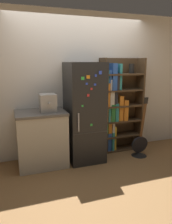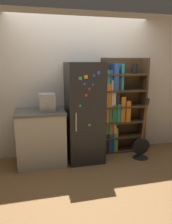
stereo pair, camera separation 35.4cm
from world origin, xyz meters
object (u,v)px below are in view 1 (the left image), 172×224
Objects in this scene: refrigerator at (84,112)px; guitar at (140,147)px; bookshelf at (116,107)px; espresso_machine at (48,103)px.

guitar is at bearing -13.13° from refrigerator.
bookshelf is 1.59× the size of guitar.
bookshelf reaches higher than guitar.
refrigerator reaches higher than espresso_machine.
espresso_machine is at bearing -170.53° from bookshelf.
espresso_machine is 0.29× the size of guitar.
refrigerator is 0.67m from espresso_machine.
refrigerator is 0.74m from bookshelf.
guitar is at bearing -55.56° from bookshelf.
guitar is at bearing -7.29° from espresso_machine.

